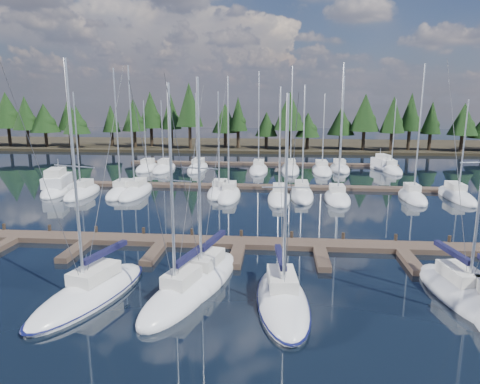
# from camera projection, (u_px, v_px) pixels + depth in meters

# --- Properties ---
(ground) EXTENTS (260.00, 260.00, 0.00)m
(ground) POSITION_uv_depth(u_px,v_px,m) (250.00, 207.00, 44.92)
(ground) COLOR black
(ground) RESTS_ON ground
(far_shore) EXTENTS (220.00, 30.00, 0.60)m
(far_shore) POSITION_uv_depth(u_px,v_px,m) (267.00, 145.00, 103.27)
(far_shore) COLOR black
(far_shore) RESTS_ON ground
(main_dock) EXTENTS (44.00, 6.13, 0.90)m
(main_dock) POSITION_uv_depth(u_px,v_px,m) (239.00, 245.00, 32.57)
(main_dock) COLOR #4C3B2F
(main_dock) RESTS_ON ground
(back_docks) EXTENTS (50.00, 21.80, 0.40)m
(back_docks) POSITION_uv_depth(u_px,v_px,m) (259.00, 174.00, 63.95)
(back_docks) COLOR #4C3B2F
(back_docks) RESTS_ON ground
(front_sailboat_1) EXTENTS (5.49, 9.91, 13.91)m
(front_sailboat_1) POSITION_uv_depth(u_px,v_px,m) (91.00, 293.00, 24.33)
(front_sailboat_1) COLOR silver
(front_sailboat_1) RESTS_ON ground
(front_sailboat_2) EXTENTS (4.53, 7.93, 12.70)m
(front_sailboat_2) POSITION_uv_depth(u_px,v_px,m) (179.00, 297.00, 23.84)
(front_sailboat_2) COLOR silver
(front_sailboat_2) RESTS_ON ground
(front_sailboat_3) EXTENTS (4.50, 9.14, 13.10)m
(front_sailboat_3) POSITION_uv_depth(u_px,v_px,m) (205.00, 278.00, 26.45)
(front_sailboat_3) COLOR silver
(front_sailboat_3) RESTS_ON ground
(front_sailboat_4) EXTENTS (3.66, 9.13, 12.18)m
(front_sailboat_4) POSITION_uv_depth(u_px,v_px,m) (282.00, 300.00, 23.51)
(front_sailboat_4) COLOR silver
(front_sailboat_4) RESTS_ON ground
(front_sailboat_5) EXTENTS (4.24, 9.00, 14.30)m
(front_sailboat_5) POSITION_uv_depth(u_px,v_px,m) (463.00, 294.00, 24.25)
(front_sailboat_5) COLOR silver
(front_sailboat_5) RESTS_ON ground
(back_sailboat_rows) EXTENTS (46.15, 31.47, 16.81)m
(back_sailboat_rows) POSITION_uv_depth(u_px,v_px,m) (261.00, 180.00, 59.04)
(back_sailboat_rows) COLOR silver
(back_sailboat_rows) RESTS_ON ground
(motor_yacht_left) EXTENTS (5.14, 9.94, 4.75)m
(motor_yacht_left) POSITION_uv_depth(u_px,v_px,m) (58.00, 187.00, 52.63)
(motor_yacht_left) COLOR silver
(motor_yacht_left) RESTS_ON ground
(motor_yacht_right) EXTENTS (4.19, 8.28, 3.94)m
(motor_yacht_right) POSITION_uv_depth(u_px,v_px,m) (382.00, 166.00, 69.89)
(motor_yacht_right) COLOR silver
(motor_yacht_right) RESTS_ON ground
(tree_line) EXTENTS (187.24, 11.82, 14.12)m
(tree_line) POSITION_uv_depth(u_px,v_px,m) (271.00, 117.00, 92.09)
(tree_line) COLOR black
(tree_line) RESTS_ON far_shore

